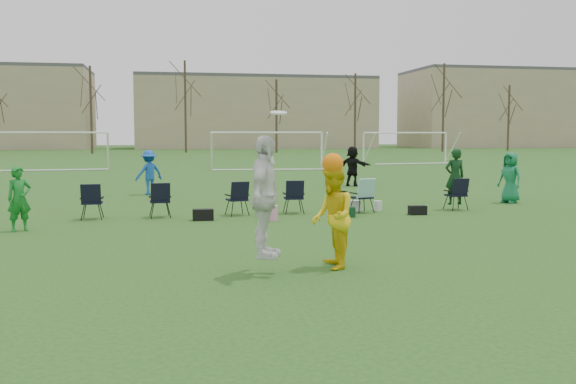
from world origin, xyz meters
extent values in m
plane|color=#234E18|center=(0.00, 0.00, 0.00)|extent=(260.00, 260.00, 0.00)
imported|color=#147324|center=(-6.07, 6.09, 0.77)|extent=(0.67, 0.60, 1.54)
imported|color=#174EAF|center=(-3.27, 14.94, 0.84)|extent=(1.26, 1.07, 1.69)
imported|color=#136F43|center=(8.64, 9.65, 0.85)|extent=(0.83, 0.97, 1.69)
imported|color=black|center=(5.48, 17.36, 0.88)|extent=(1.45, 1.59, 1.77)
imported|color=white|center=(-1.11, 0.30, 1.28)|extent=(0.87, 1.26, 1.99)
imported|color=yellow|center=(0.10, 0.60, 0.88)|extent=(0.72, 0.90, 1.77)
sphere|color=orange|center=(0.10, 0.60, 1.80)|extent=(0.35, 0.35, 0.35)
cylinder|color=white|center=(-0.89, 0.23, 2.64)|extent=(0.27, 0.27, 0.08)
imported|color=#0D3315|center=(5.99, 8.26, 1.00)|extent=(0.63, 0.42, 1.71)
cube|color=black|center=(-1.70, 7.19, 0.15)|extent=(0.55, 0.31, 0.30)
cube|color=pink|center=(0.08, 6.83, 0.20)|extent=(0.39, 0.28, 0.40)
cube|color=#0F381A|center=(2.27, 7.15, 0.14)|extent=(0.49, 0.36, 0.28)
cube|color=white|center=(2.82, 8.43, 0.16)|extent=(0.44, 0.34, 0.32)
cylinder|color=white|center=(3.59, 8.39, 0.15)|extent=(0.26, 0.26, 0.30)
cube|color=black|center=(4.38, 7.24, 0.13)|extent=(0.52, 0.30, 0.26)
cube|color=black|center=(-4.63, 8.02, 0.48)|extent=(0.60, 0.60, 0.96)
cube|color=black|center=(-2.83, 8.05, 0.48)|extent=(0.65, 0.65, 0.96)
cube|color=black|center=(-0.69, 8.12, 0.48)|extent=(0.72, 0.72, 0.96)
cube|color=black|center=(0.98, 8.26, 0.48)|extent=(0.63, 0.63, 0.96)
cube|color=black|center=(2.98, 8.04, 0.48)|extent=(0.73, 0.73, 0.96)
cube|color=black|center=(5.99, 8.16, 0.48)|extent=(0.66, 0.66, 0.96)
cylinder|color=white|center=(-6.36, 34.32, 1.20)|extent=(0.12, 0.12, 2.40)
cylinder|color=white|center=(-10.00, 34.00, 2.40)|extent=(7.28, 0.76, 0.12)
cylinder|color=white|center=(0.36, 32.25, 1.20)|extent=(0.12, 0.12, 2.40)
cylinder|color=white|center=(7.64, 31.75, 1.20)|extent=(0.12, 0.12, 2.40)
cylinder|color=white|center=(4.00, 32.00, 2.40)|extent=(7.29, 0.63, 0.12)
cylinder|color=white|center=(12.39, 37.49, 1.20)|extent=(0.12, 0.12, 2.40)
cylinder|color=white|center=(19.61, 38.51, 1.20)|extent=(0.12, 0.12, 2.40)
cylinder|color=white|center=(16.00, 38.00, 2.40)|extent=(7.25, 1.13, 0.12)
cylinder|color=#382B21|center=(-11.00, 68.50, 5.10)|extent=(0.28, 0.28, 10.20)
cylinder|color=#382B21|center=(0.00, 71.50, 5.70)|extent=(0.28, 0.28, 11.40)
cylinder|color=#382B21|center=(11.00, 68.50, 4.50)|extent=(0.28, 0.28, 9.00)
cylinder|color=#382B21|center=(22.00, 71.50, 5.10)|extent=(0.28, 0.28, 10.20)
cylinder|color=#382B21|center=(33.00, 68.50, 5.70)|extent=(0.28, 0.28, 11.40)
cylinder|color=#382B21|center=(44.00, 71.50, 4.50)|extent=(0.28, 0.28, 9.00)
cube|color=tan|center=(12.00, 96.00, 5.50)|extent=(38.00, 16.00, 11.00)
cube|color=tan|center=(55.00, 96.00, 6.50)|extent=(30.00, 16.00, 13.00)
camera|label=1|loc=(-2.69, -9.89, 2.29)|focal=40.00mm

